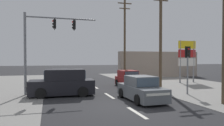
# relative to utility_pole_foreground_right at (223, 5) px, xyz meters

# --- Properties ---
(ground_plane) EXTENTS (140.00, 140.00, 0.00)m
(ground_plane) POSITION_rel_utility_pole_foreground_right_xyz_m (-5.55, 1.61, -5.76)
(ground_plane) COLOR #28282B
(lane_dash_near) EXTENTS (0.20, 2.40, 0.01)m
(lane_dash_near) POSITION_rel_utility_pole_foreground_right_xyz_m (-5.55, -0.39, -5.76)
(lane_dash_near) COLOR silver
(lane_dash_near) RESTS_ON ground
(lane_dash_mid) EXTENTS (0.20, 2.40, 0.01)m
(lane_dash_mid) POSITION_rel_utility_pole_foreground_right_xyz_m (-5.55, 4.61, -5.76)
(lane_dash_mid) COLOR silver
(lane_dash_mid) RESTS_ON ground
(lane_dash_far) EXTENTS (0.20, 2.40, 0.01)m
(lane_dash_far) POSITION_rel_utility_pole_foreground_right_xyz_m (-5.55, 9.61, -5.76)
(lane_dash_far) COLOR silver
(lane_dash_far) RESTS_ON ground
(kerb_right_verge) EXTENTS (10.00, 44.00, 0.02)m
(kerb_right_verge) POSITION_rel_utility_pole_foreground_right_xyz_m (3.45, 3.61, -5.75)
(kerb_right_verge) COLOR gray
(kerb_right_verge) RESTS_ON ground
(utility_pole_foreground_right) EXTENTS (3.77, 0.68, 10.78)m
(utility_pole_foreground_right) POSITION_rel_utility_pole_foreground_right_xyz_m (0.00, 0.00, 0.00)
(utility_pole_foreground_right) COLOR brown
(utility_pole_foreground_right) RESTS_ON ground
(utility_pole_midground_right) EXTENTS (1.80, 0.26, 8.95)m
(utility_pole_midground_right) POSITION_rel_utility_pole_foreground_right_xyz_m (-0.07, 7.19, -1.05)
(utility_pole_midground_right) COLOR brown
(utility_pole_midground_right) RESTS_ON ground
(utility_pole_background_right) EXTENTS (1.80, 0.26, 10.08)m
(utility_pole_background_right) POSITION_rel_utility_pole_foreground_right_xyz_m (-0.38, 15.84, -0.48)
(utility_pole_background_right) COLOR brown
(utility_pole_background_right) RESTS_ON ground
(traffic_signal_mast) EXTENTS (5.29, 0.47, 6.00)m
(traffic_signal_mast) POSITION_rel_utility_pole_foreground_right_xyz_m (-10.03, 6.59, -1.62)
(traffic_signal_mast) COLOR slate
(traffic_signal_mast) RESTS_ON ground
(pedestal_signal_right_kerb) EXTENTS (0.44, 0.29, 3.56)m
(pedestal_signal_right_kerb) POSITION_rel_utility_pole_foreground_right_xyz_m (0.16, 3.54, -3.35)
(pedestal_signal_right_kerb) COLOR slate
(pedestal_signal_right_kerb) RESTS_ON ground
(shopping_plaza_sign) EXTENTS (2.10, 0.16, 4.60)m
(shopping_plaza_sign) POSITION_rel_utility_pole_foreground_right_xyz_m (4.85, 10.25, -2.78)
(shopping_plaza_sign) COLOR slate
(shopping_plaza_sign) RESTS_ON ground
(shopfront_wall_far) EXTENTS (12.00, 1.00, 3.60)m
(shopfront_wall_far) POSITION_rel_utility_pole_foreground_right_xyz_m (5.45, 17.61, -3.96)
(shopfront_wall_far) COLOR #A39384
(shopfront_wall_far) RESTS_ON ground
(sedan_crossing_left) EXTENTS (2.00, 4.29, 1.56)m
(sedan_crossing_left) POSITION_rel_utility_pole_foreground_right_xyz_m (-4.06, 2.42, -5.06)
(sedan_crossing_left) COLOR slate
(sedan_crossing_left) RESTS_ON ground
(suv_kerbside_parked) EXTENTS (4.58, 2.15, 1.90)m
(suv_kerbside_parked) POSITION_rel_utility_pole_foreground_right_xyz_m (-8.74, 5.61, -4.88)
(suv_kerbside_parked) COLOR black
(suv_kerbside_parked) RESTS_ON ground
(hatchback_oncoming_near) EXTENTS (1.87, 3.68, 1.53)m
(hatchback_oncoming_near) POSITION_rel_utility_pole_foreground_right_xyz_m (-2.42, 8.98, -5.06)
(hatchback_oncoming_near) COLOR maroon
(hatchback_oncoming_near) RESTS_ON ground
(sedan_oncoming_mid) EXTENTS (2.02, 4.30, 1.56)m
(sedan_oncoming_mid) POSITION_rel_utility_pole_foreground_right_xyz_m (-8.49, 13.36, -5.06)
(sedan_oncoming_mid) COLOR black
(sedan_oncoming_mid) RESTS_ON ground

